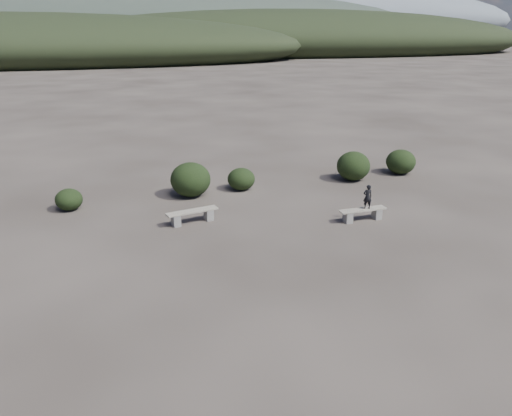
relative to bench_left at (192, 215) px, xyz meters
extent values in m
plane|color=#302A25|center=(1.23, -5.50, -0.27)|extent=(1200.00, 1200.00, 0.00)
cube|color=slate|center=(-0.57, -0.16, -0.07)|extent=(0.33, 0.40, 0.40)
cube|color=slate|center=(0.57, 0.16, -0.07)|extent=(0.33, 0.40, 0.40)
cube|color=gray|center=(0.00, 0.00, 0.15)|extent=(1.81, 0.82, 0.05)
cube|color=slate|center=(5.15, -1.16, -0.08)|extent=(0.26, 0.35, 0.37)
cube|color=slate|center=(6.26, -1.05, -0.08)|extent=(0.26, 0.35, 0.37)
cube|color=gray|center=(5.71, -1.10, 0.13)|extent=(1.71, 0.51, 0.05)
imported|color=black|center=(5.85, -1.09, 0.57)|extent=(0.33, 0.23, 0.85)
ellipsoid|color=black|center=(-4.21, 2.29, 0.12)|extent=(0.96, 0.96, 0.79)
ellipsoid|color=black|center=(0.26, 2.88, 0.40)|extent=(1.56, 1.56, 1.34)
ellipsoid|color=black|center=(2.34, 3.23, 0.18)|extent=(1.12, 1.12, 0.90)
ellipsoid|color=black|center=(7.32, 3.46, 0.36)|extent=(1.43, 1.43, 1.25)
ellipsoid|color=black|center=(9.82, 3.92, 0.28)|extent=(1.32, 1.32, 1.10)
ellipsoid|color=black|center=(-23.77, 84.50, 2.43)|extent=(110.00, 40.00, 12.00)
ellipsoid|color=black|center=(36.23, 104.50, 2.88)|extent=(120.00, 44.00, 14.00)
ellipsoid|color=#313C32|center=(1.23, 154.50, 5.13)|extent=(190.00, 64.00, 24.00)
ellipsoid|color=slate|center=(71.23, 294.50, 9.63)|extent=(340.00, 110.00, 44.00)
ellipsoid|color=gray|center=(-28.77, 394.50, 12.33)|extent=(460.00, 140.00, 56.00)
camera|label=1|loc=(-1.47, -15.83, 6.02)|focal=35.00mm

